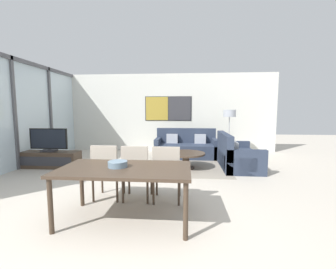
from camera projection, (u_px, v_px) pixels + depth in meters
ground_plane at (113, 245)px, 2.48m from camera, size 24.00×24.00×0.00m
wall_back at (165, 113)px, 8.19m from camera, size 7.93×0.09×2.80m
window_wall_left at (13, 108)px, 5.53m from camera, size 0.07×5.92×2.80m
area_rug at (186, 168)px, 5.80m from camera, size 2.21×1.79×0.01m
tv_console at (50, 159)px, 5.86m from camera, size 1.54×0.47×0.42m
television at (49, 140)px, 5.81m from camera, size 1.00×0.20×0.60m
sofa_main at (186, 148)px, 7.20m from camera, size 1.93×0.91×0.90m
sofa_side at (235, 157)px, 5.82m from camera, size 0.91×1.59×0.90m
coffee_table at (186, 157)px, 5.76m from camera, size 0.98×0.98×0.41m
dining_table at (125, 173)px, 2.99m from camera, size 1.74×0.93×0.73m
dining_chair_left at (107, 169)px, 3.72m from camera, size 0.46×0.46×0.93m
dining_chair_centre at (136, 170)px, 3.67m from camera, size 0.46×0.46×0.93m
dining_chair_right at (167, 171)px, 3.60m from camera, size 0.46×0.46×0.93m
fruit_bowl at (118, 164)px, 3.00m from camera, size 0.26×0.26×0.08m
floor_lamp at (229, 116)px, 6.99m from camera, size 0.38×0.38×1.51m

